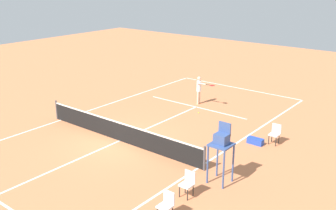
# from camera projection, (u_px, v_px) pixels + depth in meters

# --- Properties ---
(ground_plane) EXTENTS (60.00, 60.00, 0.00)m
(ground_plane) POSITION_uv_depth(u_px,v_px,m) (120.00, 141.00, 19.03)
(ground_plane) COLOR #D37A4C
(court_lines) EXTENTS (9.22, 23.67, 0.01)m
(court_lines) POSITION_uv_depth(u_px,v_px,m) (120.00, 141.00, 19.03)
(court_lines) COLOR white
(court_lines) RESTS_ON ground
(tennis_net) EXTENTS (9.82, 0.10, 1.07)m
(tennis_net) POSITION_uv_depth(u_px,v_px,m) (119.00, 131.00, 18.88)
(tennis_net) COLOR #4C4C51
(tennis_net) RESTS_ON ground
(player_serving) EXTENTS (1.31, 0.46, 1.73)m
(player_serving) POSITION_uv_depth(u_px,v_px,m) (200.00, 88.00, 24.10)
(player_serving) COLOR beige
(player_serving) RESTS_ON ground
(tennis_ball) EXTENTS (0.07, 0.07, 0.07)m
(tennis_ball) POSITION_uv_depth(u_px,v_px,m) (199.00, 113.00, 22.79)
(tennis_ball) COLOR #CCE033
(tennis_ball) RESTS_ON ground
(umpire_chair) EXTENTS (0.80, 0.80, 2.41)m
(umpire_chair) POSITION_uv_depth(u_px,v_px,m) (222.00, 144.00, 14.76)
(umpire_chair) COLOR #38518C
(umpire_chair) RESTS_ON ground
(courtside_chair_near) EXTENTS (0.44, 0.46, 0.95)m
(courtside_chair_near) POSITION_uv_depth(u_px,v_px,m) (188.00, 183.00, 14.14)
(courtside_chair_near) COLOR #262626
(courtside_chair_near) RESTS_ON ground
(courtside_chair_mid) EXTENTS (0.44, 0.46, 0.95)m
(courtside_chair_mid) POSITION_uv_depth(u_px,v_px,m) (275.00, 133.00, 18.56)
(courtside_chair_mid) COLOR #262626
(courtside_chair_mid) RESTS_ON ground
(courtside_chair_far) EXTENTS (0.44, 0.46, 0.95)m
(courtside_chair_far) POSITION_uv_depth(u_px,v_px,m) (166.00, 204.00, 12.84)
(courtside_chair_far) COLOR #262626
(courtside_chair_far) RESTS_ON ground
(equipment_bag) EXTENTS (0.76, 0.32, 0.30)m
(equipment_bag) POSITION_uv_depth(u_px,v_px,m) (255.00, 141.00, 18.62)
(equipment_bag) COLOR #2647B7
(equipment_bag) RESTS_ON ground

